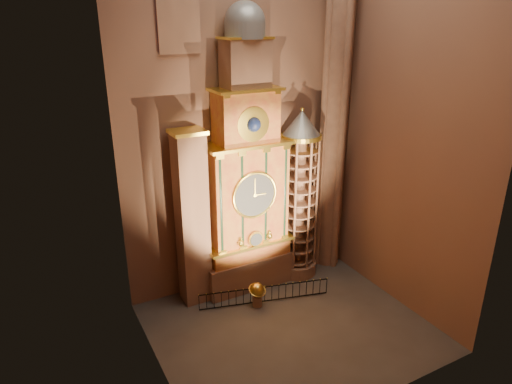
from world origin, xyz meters
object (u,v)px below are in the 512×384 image
stair_turret (299,197)px  iron_railing (265,294)px  celestial_globe (257,293)px  portrait_tower (192,219)px  astronomical_clock (246,183)px

stair_turret → iron_railing: size_ratio=1.46×
stair_turret → celestial_globe: stair_turret is taller
celestial_globe → iron_railing: size_ratio=0.20×
portrait_tower → astronomical_clock: bearing=-0.3°
astronomical_clock → iron_railing: astronomical_clock is taller
astronomical_clock → stair_turret: (3.50, -0.26, -1.41)m
portrait_tower → iron_railing: portrait_tower is taller
portrait_tower → stair_turret: 6.91m
celestial_globe → iron_railing: bearing=8.5°
astronomical_clock → stair_turret: 3.78m
stair_turret → celestial_globe: 6.36m
iron_railing → portrait_tower: bearing=145.3°
astronomical_clock → stair_turret: bearing=-4.3°
portrait_tower → stair_turret: (6.90, -0.28, 0.12)m
astronomical_clock → celestial_globe: size_ratio=11.36×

